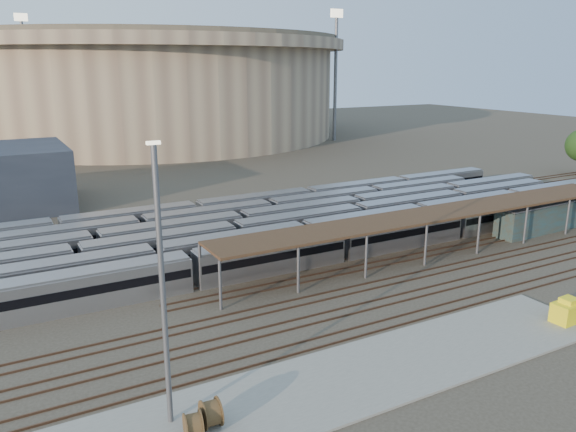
{
  "coord_description": "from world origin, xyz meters",
  "views": [
    {
      "loc": [
        -26.33,
        -45.42,
        22.84
      ],
      "look_at": [
        5.27,
        12.0,
        5.06
      ],
      "focal_mm": 35.0,
      "sensor_mm": 36.0,
      "label": 1
    }
  ],
  "objects_px": {
    "cable_reel_east": "(211,413)",
    "yellow_equipment": "(568,312)",
    "cable_reel_west": "(193,426)",
    "teal_boxcar": "(542,218)",
    "yard_light_pole": "(163,289)"
  },
  "relations": [
    {
      "from": "teal_boxcar",
      "to": "cable_reel_west",
      "type": "relative_size",
      "value": 9.08
    },
    {
      "from": "cable_reel_east",
      "to": "yellow_equipment",
      "type": "relative_size",
      "value": 0.67
    },
    {
      "from": "cable_reel_west",
      "to": "cable_reel_east",
      "type": "bearing_deg",
      "value": 23.75
    },
    {
      "from": "teal_boxcar",
      "to": "yellow_equipment",
      "type": "xyz_separation_m",
      "value": [
        -23.28,
        -20.64,
        -0.82
      ]
    },
    {
      "from": "cable_reel_east",
      "to": "yellow_equipment",
      "type": "distance_m",
      "value": 34.03
    },
    {
      "from": "cable_reel_west",
      "to": "cable_reel_east",
      "type": "relative_size",
      "value": 0.94
    },
    {
      "from": "yellow_equipment",
      "to": "cable_reel_east",
      "type": "bearing_deg",
      "value": 175.4
    },
    {
      "from": "teal_boxcar",
      "to": "cable_reel_west",
      "type": "distance_m",
      "value": 62.06
    },
    {
      "from": "teal_boxcar",
      "to": "yard_light_pole",
      "type": "xyz_separation_m",
      "value": [
        -59.42,
        -17.64,
        7.55
      ]
    },
    {
      "from": "cable_reel_west",
      "to": "yellow_equipment",
      "type": "xyz_separation_m",
      "value": [
        35.43,
        -0.54,
        -0.01
      ]
    },
    {
      "from": "teal_boxcar",
      "to": "yellow_equipment",
      "type": "distance_m",
      "value": 31.12
    },
    {
      "from": "cable_reel_east",
      "to": "yellow_equipment",
      "type": "xyz_separation_m",
      "value": [
        34.01,
        -1.16,
        -0.06
      ]
    },
    {
      "from": "cable_reel_east",
      "to": "teal_boxcar",
      "type": "bearing_deg",
      "value": 18.78
    },
    {
      "from": "cable_reel_west",
      "to": "cable_reel_east",
      "type": "xyz_separation_m",
      "value": [
        1.42,
        0.62,
        0.05
      ]
    },
    {
      "from": "cable_reel_west",
      "to": "cable_reel_east",
      "type": "height_order",
      "value": "cable_reel_east"
    }
  ]
}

